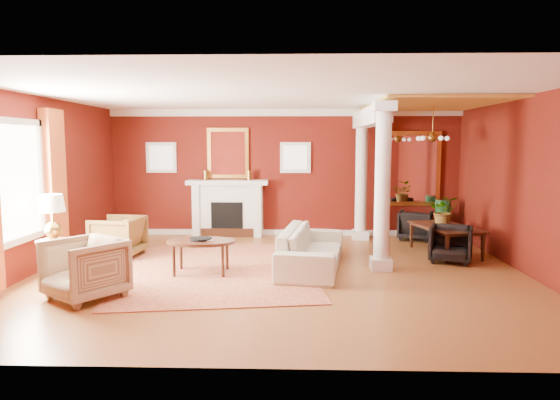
{
  "coord_description": "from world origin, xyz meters",
  "views": [
    {
      "loc": [
        0.26,
        -7.99,
        2.12
      ],
      "look_at": [
        -0.01,
        0.55,
        1.15
      ],
      "focal_mm": 32.0,
      "sensor_mm": 36.0,
      "label": 1
    }
  ],
  "objects_px": {
    "coffee_table": "(201,243)",
    "dining_table": "(447,232)",
    "sofa": "(312,241)",
    "side_table": "(53,224)",
    "armchair_stripe": "(85,266)",
    "armchair_leopard": "(118,235)"
  },
  "relations": [
    {
      "from": "coffee_table",
      "to": "dining_table",
      "type": "relative_size",
      "value": 0.72
    },
    {
      "from": "sofa",
      "to": "side_table",
      "type": "height_order",
      "value": "side_table"
    },
    {
      "from": "sofa",
      "to": "armchair_stripe",
      "type": "bearing_deg",
      "value": 127.53
    },
    {
      "from": "armchair_leopard",
      "to": "side_table",
      "type": "xyz_separation_m",
      "value": [
        -0.43,
        -1.58,
        0.46
      ]
    },
    {
      "from": "armchair_leopard",
      "to": "armchair_stripe",
      "type": "height_order",
      "value": "armchair_stripe"
    },
    {
      "from": "sofa",
      "to": "dining_table",
      "type": "height_order",
      "value": "sofa"
    },
    {
      "from": "side_table",
      "to": "dining_table",
      "type": "xyz_separation_m",
      "value": [
        6.67,
        2.04,
        -0.45
      ]
    },
    {
      "from": "sofa",
      "to": "side_table",
      "type": "bearing_deg",
      "value": 109.82
    },
    {
      "from": "coffee_table",
      "to": "armchair_leopard",
      "type": "bearing_deg",
      "value": 146.93
    },
    {
      "from": "sofa",
      "to": "armchair_stripe",
      "type": "xyz_separation_m",
      "value": [
        -3.15,
        -1.78,
        -0.01
      ]
    },
    {
      "from": "side_table",
      "to": "coffee_table",
      "type": "bearing_deg",
      "value": 10.69
    },
    {
      "from": "coffee_table",
      "to": "sofa",
      "type": "bearing_deg",
      "value": 13.06
    },
    {
      "from": "armchair_leopard",
      "to": "side_table",
      "type": "height_order",
      "value": "side_table"
    },
    {
      "from": "sofa",
      "to": "side_table",
      "type": "xyz_separation_m",
      "value": [
        -4.04,
        -0.84,
        0.42
      ]
    },
    {
      "from": "sofa",
      "to": "coffee_table",
      "type": "bearing_deg",
      "value": 111.12
    },
    {
      "from": "armchair_leopard",
      "to": "sofa",
      "type": "bearing_deg",
      "value": 85.67
    },
    {
      "from": "coffee_table",
      "to": "dining_table",
      "type": "distance_m",
      "value": 4.73
    },
    {
      "from": "coffee_table",
      "to": "dining_table",
      "type": "xyz_separation_m",
      "value": [
        4.44,
        1.62,
        -0.08
      ]
    },
    {
      "from": "armchair_stripe",
      "to": "sofa",
      "type": "bearing_deg",
      "value": 66.42
    },
    {
      "from": "armchair_stripe",
      "to": "coffee_table",
      "type": "distance_m",
      "value": 1.91
    },
    {
      "from": "sofa",
      "to": "dining_table",
      "type": "xyz_separation_m",
      "value": [
        2.63,
        1.2,
        -0.03
      ]
    },
    {
      "from": "sofa",
      "to": "coffee_table",
      "type": "relative_size",
      "value": 2.13
    }
  ]
}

